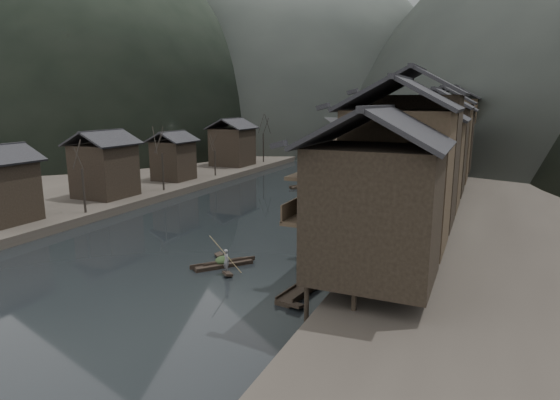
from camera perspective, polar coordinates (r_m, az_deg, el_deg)
The scene contains 12 objects.
water at distance 42.81m, azimuth -9.75°, elevation -5.50°, with size 300.00×300.00×0.00m, color black.
left_bank at distance 94.63m, azimuth -14.05°, elevation 4.27°, with size 40.00×200.00×1.20m, color #2D2823.
stilt_houses at distance 53.93m, azimuth 18.06°, elevation 7.38°, with size 9.00×67.60×15.60m.
left_houses at distance 69.62m, azimuth -14.85°, elevation 5.76°, with size 8.10×53.20×8.73m.
bare_trees at distance 66.03m, azimuth -13.45°, elevation 6.33°, with size 3.99×63.85×7.99m.
moored_sampans at distance 56.60m, azimuth 12.57°, elevation -1.09°, with size 3.29×59.45×0.47m.
midriver_boats at distance 77.37m, azimuth 3.91°, elevation 2.64°, with size 6.79×20.11×0.44m.
stone_bridge at distance 108.54m, azimuth 11.85°, elevation 7.71°, with size 40.00×6.00×9.00m.
hero_sampan at distance 37.32m, azimuth -6.94°, elevation -7.73°, with size 3.89×4.49×0.44m.
cargo_heap at distance 37.36m, azimuth -7.01°, elevation -6.79°, with size 1.12×1.47×0.67m, color black.
boatman at distance 35.29m, azimuth -6.56°, elevation -6.98°, with size 0.64×0.42×1.76m, color #5E5E61.
bamboo_pole at distance 34.39m, azimuth -6.38°, elevation -2.63°, with size 0.06×0.06×4.69m, color #8C7A51.
Camera 1 is at (22.96, -33.81, 12.75)m, focal length 30.00 mm.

